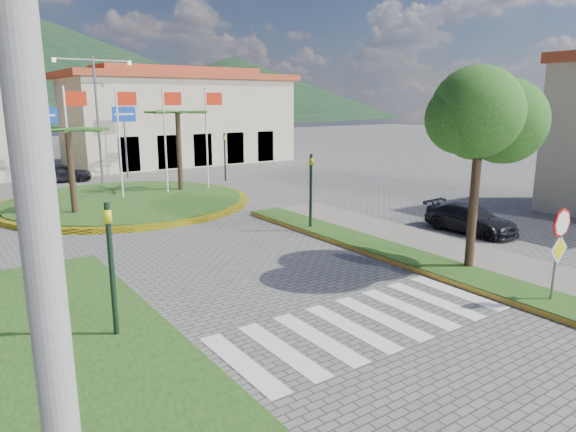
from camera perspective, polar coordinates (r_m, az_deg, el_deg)
ground at (r=10.73m, az=23.83°, el=-18.19°), size 160.00×160.00×0.00m
sidewalk_right at (r=16.43m, az=28.97°, el=-7.54°), size 4.00×28.00×0.15m
verge_right at (r=15.41m, az=26.96°, el=-8.56°), size 1.60×28.00×0.18m
median_left at (r=11.84m, az=-23.94°, el=-14.67°), size 5.00×14.00×0.18m
crosswalk at (r=12.92m, az=8.30°, el=-11.70°), size 8.00×3.00×0.01m
roundabout_island at (r=28.19m, az=-17.51°, el=1.61°), size 12.70×12.70×6.00m
stop_sign at (r=14.99m, az=27.91°, el=-2.40°), size 0.80×0.11×2.65m
deciduous_tree at (r=16.63m, az=20.70°, el=11.44°), size 3.60×3.60×6.80m
utility_pole at (r=4.61m, az=-26.14°, el=1.16°), size 0.32×0.32×9.00m
traffic_light_left at (r=11.87m, az=-19.08°, el=-4.53°), size 0.15×0.18×3.20m
traffic_light_right at (r=21.06m, az=2.54°, el=3.49°), size 0.15×0.18×3.20m
traffic_light_far at (r=34.67m, az=-7.04°, el=7.05°), size 0.18×0.15×3.20m
direction_sign_west at (r=36.03m, az=-25.37°, el=8.68°), size 1.60×0.14×5.20m
direction_sign_east at (r=37.22m, az=-17.70°, el=9.39°), size 1.60×0.14×5.20m
street_lamp_centre at (r=35.69m, az=-20.43°, el=10.63°), size 4.80×0.16×8.00m
building_right at (r=46.23m, az=-12.01°, el=10.71°), size 19.08×9.54×8.05m
hill_far_mid at (r=166.39m, az=-27.86°, el=14.66°), size 180.00×180.00×30.00m
hill_far_east at (r=159.94m, az=-5.85°, el=13.99°), size 120.00×120.00×18.00m
car_dark_a at (r=37.24m, az=-23.80°, el=4.41°), size 3.82×1.93×1.25m
car_dark_b at (r=42.99m, az=-19.19°, el=5.74°), size 3.79×1.71×1.21m
car_side_right at (r=22.37m, az=19.64°, el=-0.29°), size 1.79×3.98×1.13m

